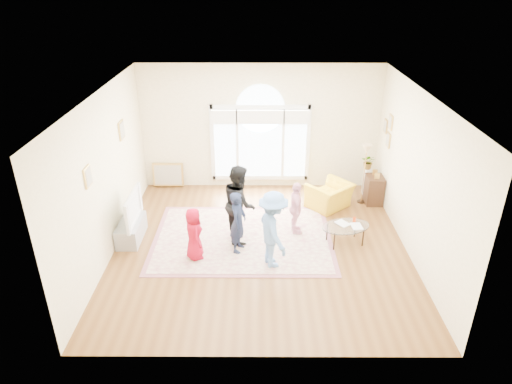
{
  "coord_description": "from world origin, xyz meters",
  "views": [
    {
      "loc": [
        -0.06,
        -8.02,
        5.21
      ],
      "look_at": [
        -0.1,
        0.3,
        1.12
      ],
      "focal_mm": 32.0,
      "sensor_mm": 36.0,
      "label": 1
    }
  ],
  "objects_px": {
    "television": "(128,208)",
    "coffee_table": "(346,227)",
    "tv_console": "(131,230)",
    "area_rug": "(243,238)",
    "armchair": "(330,196)"
  },
  "relations": [
    {
      "from": "area_rug",
      "to": "armchair",
      "type": "xyz_separation_m",
      "value": [
        2.05,
        1.44,
        0.3
      ]
    },
    {
      "from": "area_rug",
      "to": "tv_console",
      "type": "xyz_separation_m",
      "value": [
        -2.37,
        -0.02,
        0.2
      ]
    },
    {
      "from": "tv_console",
      "to": "coffee_table",
      "type": "bearing_deg",
      "value": -2.0
    },
    {
      "from": "television",
      "to": "armchair",
      "type": "distance_m",
      "value": 4.66
    },
    {
      "from": "television",
      "to": "coffee_table",
      "type": "distance_m",
      "value": 4.52
    },
    {
      "from": "tv_console",
      "to": "armchair",
      "type": "height_order",
      "value": "armchair"
    },
    {
      "from": "tv_console",
      "to": "coffee_table",
      "type": "height_order",
      "value": "coffee_table"
    },
    {
      "from": "tv_console",
      "to": "area_rug",
      "type": "bearing_deg",
      "value": 0.55
    },
    {
      "from": "area_rug",
      "to": "coffee_table",
      "type": "height_order",
      "value": "coffee_table"
    },
    {
      "from": "area_rug",
      "to": "television",
      "type": "relative_size",
      "value": 3.13
    },
    {
      "from": "area_rug",
      "to": "television",
      "type": "distance_m",
      "value": 2.47
    },
    {
      "from": "area_rug",
      "to": "coffee_table",
      "type": "xyz_separation_m",
      "value": [
        2.15,
        -0.18,
        0.39
      ]
    },
    {
      "from": "tv_console",
      "to": "armchair",
      "type": "xyz_separation_m",
      "value": [
        4.41,
        1.46,
        0.1
      ]
    },
    {
      "from": "tv_console",
      "to": "television",
      "type": "bearing_deg",
      "value": -0.0
    },
    {
      "from": "coffee_table",
      "to": "armchair",
      "type": "xyz_separation_m",
      "value": [
        -0.1,
        1.62,
        -0.09
      ]
    }
  ]
}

